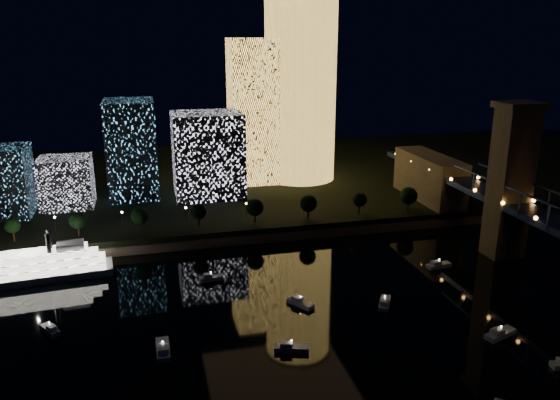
{
  "coord_description": "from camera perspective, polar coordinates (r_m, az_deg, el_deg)",
  "views": [
    {
      "loc": [
        -45.92,
        -94.33,
        69.23
      ],
      "look_at": [
        -8.89,
        55.0,
        22.8
      ],
      "focal_mm": 35.0,
      "sensor_mm": 36.0,
      "label": 1
    }
  ],
  "objects": [
    {
      "name": "ground",
      "position": [
        125.7,
        10.48,
        -16.94
      ],
      "size": [
        520.0,
        520.0,
        0.0
      ],
      "primitive_type": "plane",
      "color": "black",
      "rests_on": "ground"
    },
    {
      "name": "motorboats",
      "position": [
        132.36,
        5.62,
        -14.42
      ],
      "size": [
        118.74,
        79.82,
        2.78
      ],
      "color": "silver",
      "rests_on": "ground"
    },
    {
      "name": "street_lamps",
      "position": [
        198.08,
        -9.81,
        -1.16
      ],
      "size": [
        132.7,
        0.7,
        5.65
      ],
      "color": "black",
      "rests_on": "far_bank"
    },
    {
      "name": "riverboat",
      "position": [
        177.72,
        -25.27,
        -6.51
      ],
      "size": [
        49.82,
        14.5,
        14.8
      ],
      "color": "silver",
      "rests_on": "ground"
    },
    {
      "name": "tower_cylindrical",
      "position": [
        250.54,
        2.15,
        11.6
      ],
      "size": [
        34.0,
        34.0,
        82.93
      ],
      "color": "#FFC151",
      "rests_on": "far_bank"
    },
    {
      "name": "seawall",
      "position": [
        194.4,
        0.63,
        -3.6
      ],
      "size": [
        420.0,
        6.0,
        3.0
      ],
      "primitive_type": "cube",
      "color": "#6B5E4C",
      "rests_on": "ground"
    },
    {
      "name": "tower_rectangular",
      "position": [
        246.08,
        -2.89,
        9.18
      ],
      "size": [
        19.93,
        19.93,
        63.42
      ],
      "primitive_type": "cube",
      "color": "#FFC151",
      "rests_on": "far_bank"
    },
    {
      "name": "far_bank",
      "position": [
        266.92,
        -3.58,
        2.28
      ],
      "size": [
        420.0,
        160.0,
        5.0
      ],
      "primitive_type": "cube",
      "color": "black",
      "rests_on": "ground"
    },
    {
      "name": "midrise_blocks",
      "position": [
        227.35,
        -14.79,
        4.12
      ],
      "size": [
        99.35,
        38.7,
        39.51
      ],
      "color": "white",
      "rests_on": "far_bank"
    },
    {
      "name": "esplanade_trees",
      "position": [
        193.23,
        -5.74,
        -1.0
      ],
      "size": [
        166.19,
        6.79,
        8.9
      ],
      "color": "black",
      "rests_on": "far_bank"
    }
  ]
}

